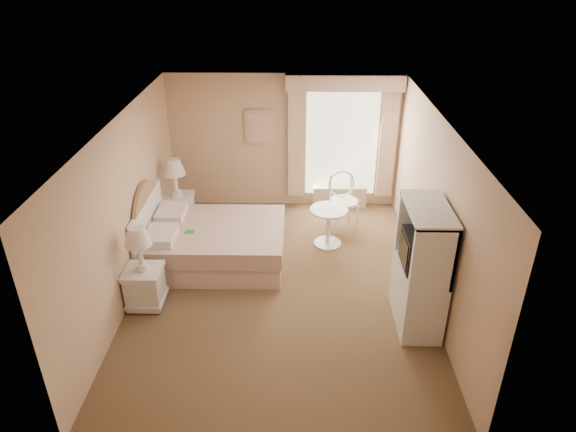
{
  "coord_description": "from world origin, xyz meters",
  "views": [
    {
      "loc": [
        0.21,
        -6.19,
        4.44
      ],
      "look_at": [
        0.11,
        0.3,
        1.01
      ],
      "focal_mm": 32.0,
      "sensor_mm": 36.0,
      "label": 1
    }
  ],
  "objects_px": {
    "bed": "(210,242)",
    "cafe_chair": "(343,196)",
    "nightstand_near": "(144,277)",
    "round_table": "(328,221)",
    "armoire": "(420,277)",
    "nightstand_far": "(178,203)"
  },
  "relations": [
    {
      "from": "nightstand_far",
      "to": "cafe_chair",
      "type": "xyz_separation_m",
      "value": [
        2.87,
        0.08,
        0.11
      ]
    },
    {
      "from": "round_table",
      "to": "armoire",
      "type": "xyz_separation_m",
      "value": [
        1.05,
        -1.97,
        0.27
      ]
    },
    {
      "from": "round_table",
      "to": "cafe_chair",
      "type": "xyz_separation_m",
      "value": [
        0.28,
        0.63,
        0.16
      ]
    },
    {
      "from": "nightstand_near",
      "to": "nightstand_far",
      "type": "bearing_deg",
      "value": 90.0
    },
    {
      "from": "cafe_chair",
      "to": "armoire",
      "type": "xyz_separation_m",
      "value": [
        0.78,
        -2.6,
        0.11
      ]
    },
    {
      "from": "bed",
      "to": "nightstand_near",
      "type": "distance_m",
      "value": 1.34
    },
    {
      "from": "bed",
      "to": "nightstand_near",
      "type": "height_order",
      "value": "bed"
    },
    {
      "from": "armoire",
      "to": "nightstand_near",
      "type": "bearing_deg",
      "value": 175.62
    },
    {
      "from": "nightstand_near",
      "to": "armoire",
      "type": "bearing_deg",
      "value": -4.38
    },
    {
      "from": "bed",
      "to": "nightstand_far",
      "type": "height_order",
      "value": "bed"
    },
    {
      "from": "bed",
      "to": "round_table",
      "type": "height_order",
      "value": "bed"
    },
    {
      "from": "round_table",
      "to": "cafe_chair",
      "type": "distance_m",
      "value": 0.71
    },
    {
      "from": "round_table",
      "to": "armoire",
      "type": "distance_m",
      "value": 2.25
    },
    {
      "from": "nightstand_far",
      "to": "armoire",
      "type": "bearing_deg",
      "value": -34.63
    },
    {
      "from": "bed",
      "to": "nightstand_near",
      "type": "xyz_separation_m",
      "value": [
        -0.72,
        -1.13,
        0.11
      ]
    },
    {
      "from": "nightstand_near",
      "to": "round_table",
      "type": "bearing_deg",
      "value": 33.06
    },
    {
      "from": "cafe_chair",
      "to": "armoire",
      "type": "bearing_deg",
      "value": -88.58
    },
    {
      "from": "round_table",
      "to": "nightstand_far",
      "type": "bearing_deg",
      "value": 168.02
    },
    {
      "from": "bed",
      "to": "cafe_chair",
      "type": "xyz_separation_m",
      "value": [
        2.16,
        1.19,
        0.25
      ]
    },
    {
      "from": "nightstand_near",
      "to": "cafe_chair",
      "type": "bearing_deg",
      "value": 38.91
    },
    {
      "from": "cafe_chair",
      "to": "nightstand_near",
      "type": "bearing_deg",
      "value": -156.31
    },
    {
      "from": "round_table",
      "to": "armoire",
      "type": "bearing_deg",
      "value": -61.85
    }
  ]
}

